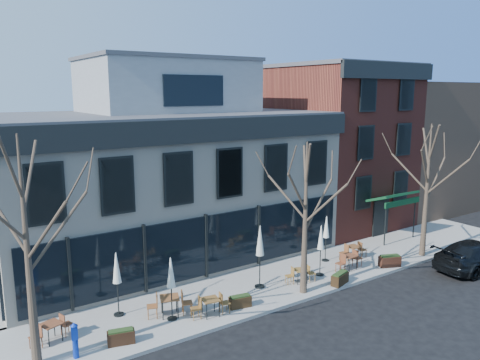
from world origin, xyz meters
TOP-DOWN VIEW (x-y plane):
  - ground at (0.00, 0.00)m, footprint 120.00×120.00m
  - sidewalk_front at (3.25, -2.15)m, footprint 33.50×4.70m
  - corner_building at (0.07, 5.07)m, footprint 18.39×10.39m
  - red_brick_building at (13.00, 4.98)m, footprint 8.20×11.78m
  - bg_building at (23.00, 6.00)m, footprint 12.00×12.00m
  - tree_corner at (-8.49, -3.20)m, footprint 3.93×3.98m
  - tree_mid at (3.01, -3.90)m, footprint 3.50×3.55m
  - tree_right at (12.01, -3.90)m, footprint 3.72×3.77m
  - parked_sedan at (12.85, -6.62)m, footprint 5.53×2.62m
  - call_box at (-7.29, -3.57)m, footprint 0.26×0.26m
  - cafe_set_0 at (-7.73, -1.95)m, footprint 1.72×0.91m
  - cafe_set_1 at (-3.18, -2.56)m, footprint 1.97×1.13m
  - cafe_set_2 at (-1.77, -3.49)m, footprint 1.76×0.79m
  - cafe_set_3 at (3.63, -2.97)m, footprint 1.60×0.81m
  - cafe_set_4 at (6.90, -3.08)m, footprint 1.81×0.76m
  - cafe_set_5 at (8.24, -2.12)m, footprint 1.76×0.79m
  - umbrella_0 at (-4.94, -1.31)m, footprint 0.44×0.44m
  - umbrella_1 at (-3.24, -2.89)m, footprint 0.43×0.43m
  - umbrella_2 at (1.64, -2.31)m, footprint 0.49×0.49m
  - umbrella_3 at (5.07, -2.82)m, footprint 0.42×0.42m
  - umbrella_4 at (6.75, -1.48)m, footprint 0.41×0.41m
  - planter_0 at (-5.64, -3.55)m, footprint 1.06×0.63m
  - planter_1 at (-0.32, -3.54)m, footprint 1.02×0.56m
  - planter_2 at (5.08, -4.20)m, footprint 1.14×0.71m
  - planter_3 at (9.00, -4.02)m, footprint 1.22×0.84m

SIDE VIEW (x-z plane):
  - ground at x=0.00m, z-range 0.00..0.00m
  - sidewalk_front at x=3.25m, z-range 0.00..0.15m
  - planter_1 at x=-0.32m, z-range 0.15..0.69m
  - planter_0 at x=-5.64m, z-range 0.15..0.70m
  - planter_2 at x=5.08m, z-range 0.15..0.74m
  - planter_3 at x=9.00m, z-range 0.15..0.78m
  - cafe_set_3 at x=3.63m, z-range 0.16..0.98m
  - cafe_set_0 at x=-7.73m, z-range 0.16..1.05m
  - cafe_set_5 at x=8.24m, z-range 0.16..1.07m
  - cafe_set_2 at x=-1.77m, z-range 0.16..1.07m
  - cafe_set_4 at x=6.90m, z-range 0.16..1.11m
  - cafe_set_1 at x=-3.18m, z-range 0.16..1.18m
  - parked_sedan at x=12.85m, z-range 0.00..1.56m
  - call_box at x=-7.29m, z-range 0.19..1.52m
  - umbrella_4 at x=6.75m, z-range 0.67..3.23m
  - umbrella_3 at x=5.07m, z-range 0.69..3.31m
  - umbrella_1 at x=-3.24m, z-range 0.70..3.36m
  - umbrella_0 at x=-4.94m, z-range 0.71..3.46m
  - umbrella_2 at x=1.64m, z-range 0.78..3.83m
  - tree_mid at x=3.01m, z-range 0.27..7.31m
  - tree_right at x=12.01m, z-range 0.28..7.76m
  - tree_corner at x=-8.49m, z-range 0.29..8.21m
  - corner_building at x=0.07m, z-range -0.83..10.27m
  - bg_building at x=23.00m, z-range 0.00..10.00m
  - red_brick_building at x=13.00m, z-range 0.05..11.22m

